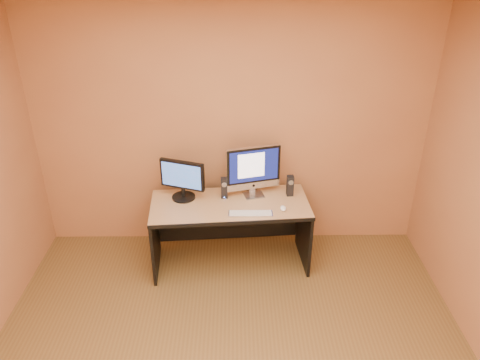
{
  "coord_description": "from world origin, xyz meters",
  "views": [
    {
      "loc": [
        0.05,
        -2.42,
        3.05
      ],
      "look_at": [
        0.09,
        1.42,
        1.03
      ],
      "focal_mm": 35.0,
      "sensor_mm": 36.0,
      "label": 1
    }
  ],
  "objects": [
    {
      "name": "cable_a",
      "position": [
        0.27,
        1.77,
        0.72
      ],
      "size": [
        0.11,
        0.19,
        0.01
      ],
      "primitive_type": "cylinder",
      "rotation": [
        1.57,
        0.0,
        0.51
      ],
      "color": "black",
      "rests_on": "desk"
    },
    {
      "name": "speaker_right",
      "position": [
        0.59,
        1.68,
        0.82
      ],
      "size": [
        0.07,
        0.07,
        0.21
      ],
      "primitive_type": null,
      "rotation": [
        0.0,
        0.0,
        0.06
      ],
      "color": "black",
      "rests_on": "desk"
    },
    {
      "name": "mouse",
      "position": [
        0.5,
        1.4,
        0.73
      ],
      "size": [
        0.06,
        0.1,
        0.03
      ],
      "primitive_type": "ellipsoid",
      "rotation": [
        0.0,
        0.0,
        0.02
      ],
      "color": "white",
      "rests_on": "desk"
    },
    {
      "name": "imac",
      "position": [
        0.23,
        1.67,
        0.98
      ],
      "size": [
        0.58,
        0.34,
        0.53
      ],
      "primitive_type": null,
      "rotation": [
        0.0,
        0.0,
        0.26
      ],
      "color": "#B0B1B5",
      "rests_on": "desk"
    },
    {
      "name": "cable_b",
      "position": [
        0.19,
        1.81,
        0.72
      ],
      "size": [
        0.06,
        0.17,
        0.01
      ],
      "primitive_type": "cylinder",
      "rotation": [
        1.57,
        0.0,
        -0.31
      ],
      "color": "black",
      "rests_on": "desk"
    },
    {
      "name": "ceiling",
      "position": [
        0.0,
        0.0,
        2.6
      ],
      "size": [
        4.0,
        4.0,
        0.0
      ],
      "primitive_type": "plane",
      "color": "white",
      "rests_on": "walls"
    },
    {
      "name": "walls",
      "position": [
        0.0,
        0.0,
        1.3
      ],
      "size": [
        4.0,
        4.0,
        2.6
      ],
      "primitive_type": null,
      "color": "#9F6740",
      "rests_on": "ground"
    },
    {
      "name": "desk",
      "position": [
        -0.01,
        1.52,
        0.36
      ],
      "size": [
        1.59,
        0.79,
        0.71
      ],
      "primitive_type": null,
      "rotation": [
        0.0,
        0.0,
        0.08
      ],
      "color": "tan",
      "rests_on": "ground"
    },
    {
      "name": "keyboard",
      "position": [
        0.19,
        1.32,
        0.72
      ],
      "size": [
        0.42,
        0.11,
        0.02
      ],
      "primitive_type": "cube",
      "rotation": [
        0.0,
        0.0,
        -0.0
      ],
      "color": "silver",
      "rests_on": "desk"
    },
    {
      "name": "speaker_left",
      "position": [
        -0.07,
        1.64,
        0.82
      ],
      "size": [
        0.07,
        0.07,
        0.21
      ],
      "primitive_type": null,
      "rotation": [
        0.0,
        0.0,
        0.03
      ],
      "color": "black",
      "rests_on": "desk"
    },
    {
      "name": "second_monitor",
      "position": [
        -0.47,
        1.63,
        0.92
      ],
      "size": [
        0.51,
        0.37,
        0.41
      ],
      "primitive_type": null,
      "rotation": [
        0.0,
        0.0,
        -0.34
      ],
      "color": "black",
      "rests_on": "desk"
    }
  ]
}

